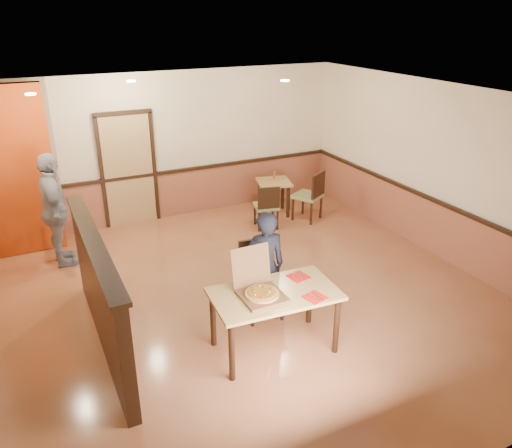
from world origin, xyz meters
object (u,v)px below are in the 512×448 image
Objects in this scene: side_chair_left at (267,205)px; side_table at (274,189)px; diner_chair at (260,275)px; pizza_box at (260,290)px; condiment at (274,175)px; side_chair_right at (311,194)px; main_table at (274,300)px; diner at (265,267)px; passerby at (55,211)px.

side_chair_left reaches higher than side_table.
pizza_box reaches higher than diner_chair.
diner_chair is at bearing 74.01° from side_chair_left.
condiment is at bearing 65.23° from diner_chair.
side_chair_right is 4.24m from pizza_box.
side_table is at bearing -120.01° from condiment.
main_table is 0.83m from diner_chair.
side_chair_right reaches higher than side_table.
pizza_box is (-0.18, 0.02, 0.18)m from main_table.
passerby reaches higher than diner.
side_chair_left is 0.47× the size of passerby.
passerby is (-4.58, 0.20, 0.38)m from side_chair_right.
diner_chair is at bearing -120.74° from side_table.
side_table is 0.43× the size of passerby.
diner_chair reaches higher than condiment.
main_table is 2.65× the size of pizza_box.
diner_chair is 0.26m from diner.
side_table is (2.04, 3.88, -0.16)m from main_table.
condiment is at bearing 66.08° from main_table.
pizza_box is 4.61m from condiment.
diner is at bearing 77.07° from main_table.
side_table is at bearing -81.57° from side_chair_right.
condiment is (1.91, 3.21, 0.19)m from diner_chair.
diner is at bearing -119.69° from side_table.
main_table is 3.63m from side_chair_left.
passerby reaches higher than main_table.
condiment is at bearing -91.22° from side_chair_right.
side_chair_left is 0.96m from condiment.
pizza_box is at bearing -119.92° from condiment.
diner is (-1.38, -2.62, 0.30)m from side_chair_left.
diner is at bearing -142.23° from passerby.
passerby is at bearing -172.56° from condiment.
pizza_box reaches higher than main_table.
side_table is 4.47m from pizza_box.
pizza_box is (-1.76, -3.25, 0.39)m from side_chair_left.
pizza_box is at bearing -152.29° from passerby.
main_table is 1.49× the size of diner_chair.
diner reaches higher than pizza_box.
side_table is (-0.49, 0.61, -0.02)m from side_chair_right.
side_chair_left is (1.58, 3.27, -0.21)m from main_table.
condiment is (1.92, 3.37, -0.01)m from diner.
side_chair_left reaches higher than main_table.
diner_chair reaches higher than side_chair_left.
side_chair_left is at bearing -125.99° from condiment.
side_chair_right is 0.88m from condiment.
pizza_box reaches higher than condiment.
side_chair_right is 0.78m from side_table.
side_table is 0.52× the size of diner.
side_chair_left is at bearing -127.18° from side_table.
side_table is (1.83, 3.08, -0.04)m from diner_chair.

